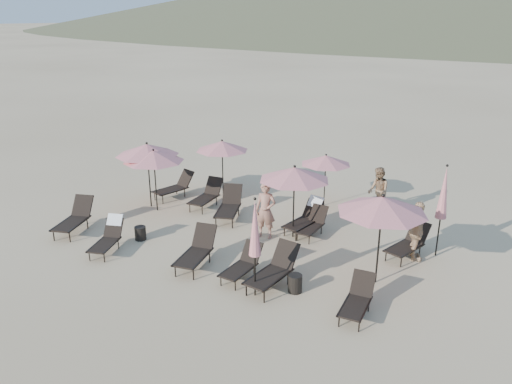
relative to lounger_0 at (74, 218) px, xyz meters
The scene contains 26 objects.
ground 6.21m from the lounger_0, ahead, with size 800.00×800.00×0.00m, color #D6BA8C.
lounger_0 is the anchor object (origin of this frame).
lounger_1 2.06m from the lounger_0, 15.09° to the right, with size 0.98×1.62×0.95m.
lounger_2 4.90m from the lounger_0, ahead, with size 0.93×1.81×0.99m.
lounger_3 6.39m from the lounger_0, ahead, with size 0.66×1.50×0.84m.
lounger_4 7.33m from the lounger_0, ahead, with size 0.90×1.84×1.02m.
lounger_5 9.67m from the lounger_0, ahead, with size 0.63×1.50×0.85m.
lounger_6 4.31m from the lounger_0, 77.69° to the left, with size 1.08×1.78×0.96m.
lounger_7 4.71m from the lounger_0, 56.92° to the left, with size 0.72×1.69×0.96m.
lounger_8 5.14m from the lounger_0, 40.56° to the left, with size 1.24×1.92×1.03m.
lounger_9 7.61m from the lounger_0, 28.75° to the left, with size 0.91×1.73×1.03m.
lounger_10 7.78m from the lounger_0, 25.88° to the left, with size 0.64×1.50×0.85m.
lounger_11 10.60m from the lounger_0, 18.27° to the left, with size 1.10×1.71×0.92m.
umbrella_open_0 3.39m from the lounger_0, 66.64° to the left, with size 2.16×2.16×2.32m.
umbrella_open_1 7.35m from the lounger_0, 24.61° to the left, with size 2.24×2.24×2.41m.
umbrella_open_2 9.91m from the lounger_0, ahead, with size 2.33×2.33×2.51m.
umbrella_open_3 6.12m from the lounger_0, 66.69° to the left, with size 2.06×2.06×2.22m.
umbrella_open_4 8.93m from the lounger_0, 43.81° to the left, with size 1.86×1.86×2.00m.
umbrella_open_5 3.50m from the lounger_0, 76.39° to the left, with size 2.29×2.29×2.46m.
umbrella_closed_0 7.30m from the lounger_0, ahead, with size 0.31×0.31×2.66m.
umbrella_closed_1 11.54m from the lounger_0, 19.24° to the left, with size 0.33×0.33×2.82m.
side_table_0 2.40m from the lounger_0, 11.94° to the left, with size 0.36×0.36×0.44m, color black.
side_table_1 7.96m from the lounger_0, ahead, with size 0.36×0.36×0.48m, color black.
beachgoer_a 6.29m from the lounger_0, 23.94° to the left, with size 0.67×0.44×1.83m, color #9E6955.
beachgoer_b 10.42m from the lounger_0, 36.70° to the left, with size 0.83×0.65×1.71m, color #926D4B.
beachgoer_c 10.78m from the lounger_0, 17.43° to the left, with size 1.04×0.43×1.78m, color tan.
Camera 1 is at (6.20, -10.50, 6.74)m, focal length 35.00 mm.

